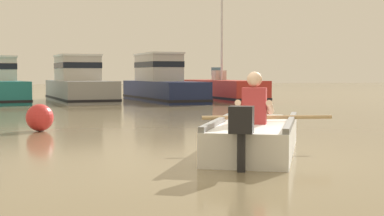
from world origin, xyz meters
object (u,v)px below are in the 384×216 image
object	(u,v)px
moored_boat_grey	(79,84)
moored_boat_red	(223,90)
moored_boat_navy	(161,83)
mooring_buoy	(40,118)
rowboat_with_person	(256,135)

from	to	relation	value
moored_boat_grey	moored_boat_red	xyz separation A→B (m)	(6.29, -0.31, -0.30)
moored_boat_grey	moored_boat_navy	xyz separation A→B (m)	(3.44, -0.46, 0.03)
moored_boat_grey	mooring_buoy	xyz separation A→B (m)	(-1.61, -12.37, -0.46)
moored_boat_grey	moored_boat_red	distance (m)	6.30
moored_boat_red	rowboat_with_person	bearing A→B (deg)	-106.69
moored_boat_grey	moored_boat_navy	bearing A→B (deg)	-7.68
moored_boat_grey	mooring_buoy	size ratio (longest dim) A/B	11.00
rowboat_with_person	moored_boat_navy	bearing A→B (deg)	82.92
mooring_buoy	moored_boat_navy	bearing A→B (deg)	66.99
moored_boat_grey	moored_boat_red	world-z (taller)	moored_boat_red
moored_boat_grey	mooring_buoy	world-z (taller)	moored_boat_grey
rowboat_with_person	moored_boat_grey	bearing A→B (deg)	95.11
rowboat_with_person	moored_boat_red	bearing A→B (deg)	73.31
rowboat_with_person	moored_boat_red	xyz separation A→B (m)	(4.82, 16.08, 0.18)
mooring_buoy	rowboat_with_person	bearing A→B (deg)	-52.58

